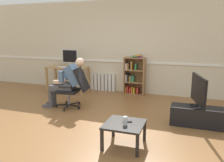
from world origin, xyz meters
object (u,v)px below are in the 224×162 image
(computer_mouse, at_px, (73,67))
(drinking_glass, at_px, (125,121))
(tv_screen, at_px, (198,91))
(spare_remote, at_px, (127,122))
(imac_monitor, at_px, (70,57))
(bookshelf, at_px, (134,76))
(radiator, at_px, (103,82))
(person_seated, at_px, (67,81))
(tv_stand, at_px, (196,116))
(computer_desk, at_px, (67,70))
(coffee_table, at_px, (124,126))
(keyboard, at_px, (64,67))
(office_chair, at_px, (74,86))

(computer_mouse, xyz_separation_m, drinking_glass, (2.37, -2.75, -0.33))
(tv_screen, relative_size, spare_remote, 5.74)
(imac_monitor, relative_size, drinking_glass, 3.80)
(bookshelf, relative_size, radiator, 1.46)
(spare_remote, bearing_deg, drinking_glass, -20.67)
(person_seated, relative_size, drinking_glass, 8.91)
(tv_stand, bearing_deg, bookshelf, 132.31)
(computer_desk, distance_m, tv_stand, 4.05)
(computer_mouse, height_order, spare_remote, computer_mouse)
(bookshelf, bearing_deg, radiator, 174.25)
(computer_mouse, xyz_separation_m, radiator, (0.73, 0.51, -0.51))
(imac_monitor, distance_m, spare_remote, 3.89)
(person_seated, bearing_deg, computer_mouse, -165.40)
(imac_monitor, relative_size, tv_stand, 0.53)
(coffee_table, xyz_separation_m, spare_remote, (0.03, 0.06, 0.06))
(bookshelf, xyz_separation_m, spare_remote, (0.64, -3.04, -0.15))
(imac_monitor, relative_size, person_seated, 0.43)
(coffee_table, bearing_deg, imac_monitor, 131.47)
(imac_monitor, distance_m, drinking_glass, 3.96)
(drinking_glass, bearing_deg, bookshelf, 101.40)
(keyboard, bearing_deg, tv_screen, -21.09)
(computer_desk, relative_size, coffee_table, 2.07)
(keyboard, bearing_deg, drinking_glass, -45.69)
(imac_monitor, distance_m, keyboard, 0.37)
(tv_screen, bearing_deg, keyboard, 54.86)
(imac_monitor, bearing_deg, coffee_table, -48.53)
(keyboard, height_order, coffee_table, keyboard)
(drinking_glass, bearing_deg, person_seated, 141.53)
(computer_desk, height_order, tv_stand, computer_desk)
(imac_monitor, bearing_deg, tv_stand, -24.43)
(imac_monitor, xyz_separation_m, spare_remote, (2.58, -2.83, -0.66))
(coffee_table, bearing_deg, tv_stand, 48.49)
(imac_monitor, relative_size, spare_remote, 3.41)
(radiator, relative_size, tv_screen, 0.92)
(computer_desk, bearing_deg, drinking_glass, -47.37)
(imac_monitor, relative_size, tv_screen, 0.59)
(office_chair, relative_size, spare_remote, 6.47)
(imac_monitor, xyz_separation_m, keyboard, (-0.08, -0.22, -0.28))
(imac_monitor, distance_m, computer_mouse, 0.40)
(computer_desk, relative_size, imac_monitor, 2.46)
(computer_desk, distance_m, person_seated, 1.63)
(keyboard, distance_m, person_seated, 1.52)
(tv_screen, bearing_deg, drinking_glass, 126.44)
(radiator, bearing_deg, computer_mouse, -145.16)
(computer_mouse, distance_m, coffee_table, 3.60)
(person_seated, xyz_separation_m, drinking_glass, (1.84, -1.46, -0.20))
(drinking_glass, height_order, spare_remote, drinking_glass)
(computer_mouse, height_order, person_seated, person_seated)
(person_seated, bearing_deg, drinking_glass, 43.61)
(keyboard, height_order, bookshelf, bookshelf)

